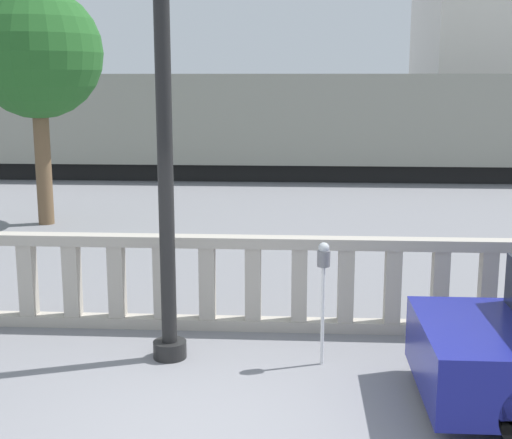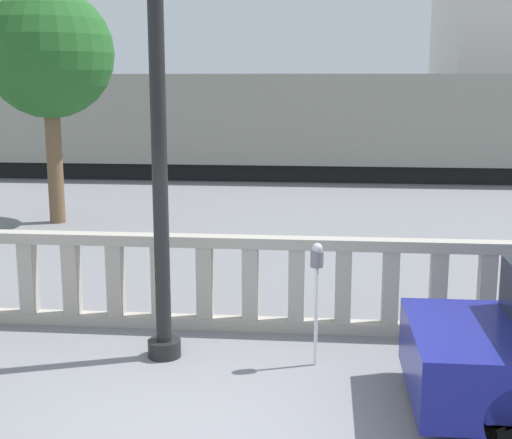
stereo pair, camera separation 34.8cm
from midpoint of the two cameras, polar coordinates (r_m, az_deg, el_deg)
name	(u,v)px [view 1 (the left image)]	position (r m, az deg, el deg)	size (l,w,h in m)	color
ground_plane	(200,436)	(6.84, -6.01, -16.88)	(160.00, 160.00, 0.00)	slate
balustrade	(230,283)	(9.24, -3.16, -5.10)	(14.43, 0.24, 1.24)	#ADA599
lamppost	(163,74)	(7.96, -8.72, 11.44)	(0.43, 0.43, 5.75)	black
parking_meter	(323,270)	(7.99, 4.18, -4.05)	(0.15, 0.15, 1.43)	silver
train_near	(280,124)	(23.40, 1.47, 7.67)	(26.58, 2.77, 3.95)	black
tree_left	(37,54)	(16.45, -17.72, 12.47)	(2.82, 2.82, 5.16)	brown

